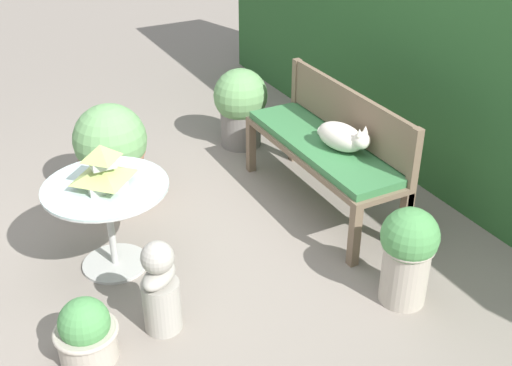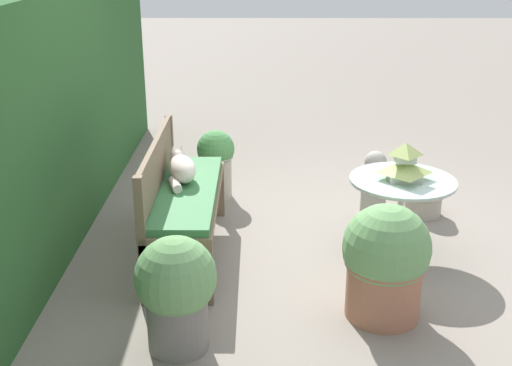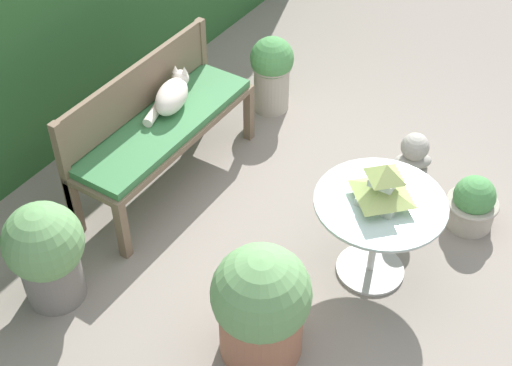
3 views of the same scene
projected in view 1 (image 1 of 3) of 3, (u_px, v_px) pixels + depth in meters
ground at (196, 256)px, 4.22m from camera, size 30.00×30.00×0.00m
foliage_hedge_back at (489, 63)px, 4.71m from camera, size 6.40×0.95×1.87m
garden_bench at (322, 151)px, 4.54m from camera, size 1.48×0.46×0.52m
bench_backrest at (348, 121)px, 4.53m from camera, size 1.48×0.06×0.87m
cat at (342, 137)px, 4.36m from camera, size 0.50×0.29×0.22m
patio_table at (107, 203)px, 3.90m from camera, size 0.76×0.76×0.59m
pagoda_birdhouse at (103, 169)px, 3.78m from camera, size 0.31×0.31×0.27m
garden_bust at (160, 289)px, 3.50m from camera, size 0.28×0.29×0.58m
potted_plant_bench_right at (111, 152)px, 4.70m from camera, size 0.54×0.54×0.73m
potted_plant_path_edge at (241, 105)px, 5.46m from camera, size 0.46×0.46×0.69m
potted_plant_bench_left at (86, 333)px, 3.35m from camera, size 0.34×0.34×0.38m
potted_plant_hedge_corner at (408, 252)px, 3.67m from camera, size 0.34×0.34×0.62m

